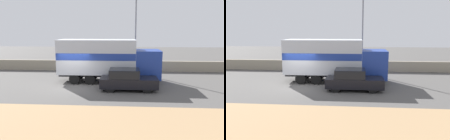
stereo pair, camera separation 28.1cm
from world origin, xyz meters
TOP-DOWN VIEW (x-y plane):
  - ground_plane at (0.00, 0.00)m, footprint 80.00×80.00m
  - dirt_shoulder_foreground at (0.00, -6.33)m, footprint 60.00×4.68m
  - stone_wall_backdrop at (0.00, 7.15)m, footprint 60.00×0.35m
  - street_lamp at (4.98, 6.11)m, footprint 0.56×0.28m
  - box_truck at (2.41, 2.11)m, footprint 8.34×2.45m
  - car_hatchback at (4.20, -0.38)m, footprint 4.13×1.71m

SIDE VIEW (x-z plane):
  - ground_plane at x=0.00m, z-range 0.00..0.00m
  - dirt_shoulder_foreground at x=0.00m, z-range 0.00..0.04m
  - stone_wall_backdrop at x=0.00m, z-range 0.00..1.09m
  - car_hatchback at x=4.20m, z-range -0.02..1.54m
  - box_truck at x=2.41m, z-range 0.21..3.75m
  - street_lamp at x=4.98m, z-range 0.56..8.00m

